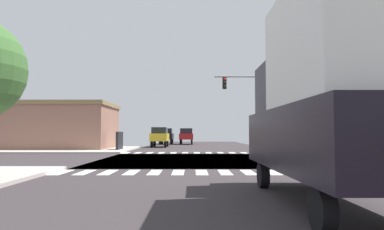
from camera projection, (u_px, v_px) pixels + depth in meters
The scene contains 13 objects.
ground at pixel (210, 160), 22.16m from camera, with size 90.00×90.00×0.05m.
sidewalk_corner_ne at pixel (336, 149), 34.15m from camera, with size 12.00×12.00×0.14m.
sidewalk_corner_nw at pixel (71, 149), 34.14m from camera, with size 12.00×12.00×0.14m.
crosswalk_near at pixel (213, 172), 14.87m from camera, with size 13.50×2.00×0.01m.
crosswalk_far at pixel (203, 153), 29.45m from camera, with size 13.50×2.00×0.01m.
traffic_signal_mast at pixel (266, 93), 29.52m from camera, with size 7.16×0.55×6.87m.
street_lamp at pixel (269, 102), 40.36m from camera, with size 1.78×0.32×8.85m.
bank_building at pixel (47, 126), 35.68m from camera, with size 14.89×8.08×4.73m.
pickup_nearside_1 at pixel (348, 138), 25.73m from camera, with size 5.10×2.00×2.35m.
suv_crossing_1 at pixel (160, 135), 41.43m from camera, with size 1.96×4.60×2.34m.
pickup_leading_3 at pixel (166, 136), 51.93m from camera, with size 2.00×5.10×2.35m.
pickup_trailing_4 at pixel (186, 136), 51.39m from camera, with size 2.00×5.10×2.35m.
box_truck_outer_1 at pixel (326, 96), 8.21m from camera, with size 2.40×7.20×4.85m.
Camera 1 is at (-1.16, -22.28, 1.69)m, focal length 32.58 mm.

